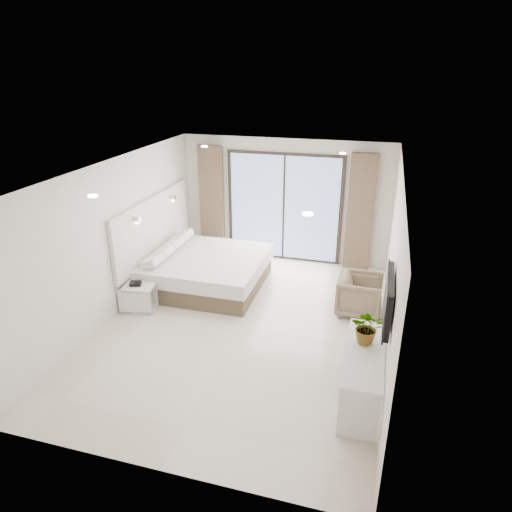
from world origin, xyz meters
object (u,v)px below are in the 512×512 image
object	(u,v)px
bed	(206,270)
console_desk	(363,365)
nightstand	(140,297)
armchair	(360,293)

from	to	relation	value
bed	console_desk	xyz separation A→B (m)	(3.23, -2.63, 0.23)
nightstand	armchair	xyz separation A→B (m)	(3.82, 0.96, 0.14)
armchair	console_desk	bearing A→B (deg)	-173.93
bed	armchair	distance (m)	3.05
bed	armchair	world-z (taller)	armchair
nightstand	armchair	world-z (taller)	armchair
bed	nightstand	bearing A→B (deg)	-122.18
nightstand	armchair	bearing A→B (deg)	4.95
bed	nightstand	xyz separation A→B (m)	(-0.78, -1.24, -0.08)
bed	nightstand	world-z (taller)	bed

